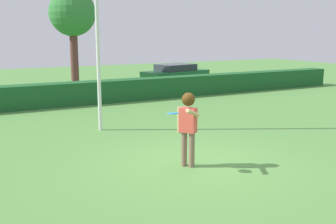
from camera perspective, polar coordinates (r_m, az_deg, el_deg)
name	(u,v)px	position (r m, az deg, el deg)	size (l,w,h in m)	color
ground_plane	(194,163)	(10.07, 3.67, -7.17)	(60.00, 60.00, 0.00)	#558C41
person	(188,121)	(9.55, 2.80, -1.25)	(0.57, 0.80, 1.78)	#7F6150
frisbee	(173,113)	(9.10, 0.75, -0.18)	(0.27, 0.27, 0.06)	#268CE5
lamppost	(97,8)	(13.24, -9.92, 14.14)	(0.24, 0.24, 7.15)	silver
hedge_row	(81,93)	(18.54, -11.98, 2.59)	(29.45, 0.90, 1.00)	#1C5527
parked_car_green	(176,73)	(25.12, 1.06, 5.43)	(4.46, 2.53, 1.25)	#1E6633
birch_tree	(72,14)	(23.59, -13.18, 13.11)	(2.56, 2.56, 5.48)	brown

